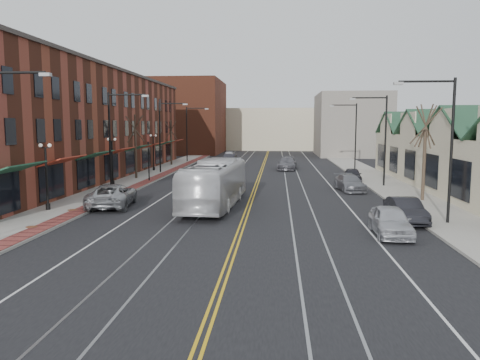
% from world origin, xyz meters
% --- Properties ---
extents(ground, '(160.00, 160.00, 0.00)m').
position_xyz_m(ground, '(0.00, 0.00, 0.00)').
color(ground, black).
rests_on(ground, ground).
extents(sidewalk_left, '(4.00, 120.00, 0.15)m').
position_xyz_m(sidewalk_left, '(-12.00, 20.00, 0.07)').
color(sidewalk_left, gray).
rests_on(sidewalk_left, ground).
extents(sidewalk_right, '(4.00, 120.00, 0.15)m').
position_xyz_m(sidewalk_right, '(12.00, 20.00, 0.07)').
color(sidewalk_right, gray).
rests_on(sidewalk_right, ground).
extents(building_left, '(10.00, 50.00, 11.00)m').
position_xyz_m(building_left, '(-19.00, 27.00, 5.50)').
color(building_left, brown).
rests_on(building_left, ground).
extents(building_right, '(8.00, 36.00, 4.60)m').
position_xyz_m(building_right, '(18.00, 20.00, 2.30)').
color(building_right, beige).
rests_on(building_right, ground).
extents(backdrop_left, '(14.00, 18.00, 14.00)m').
position_xyz_m(backdrop_left, '(-16.00, 70.00, 7.00)').
color(backdrop_left, brown).
rests_on(backdrop_left, ground).
extents(backdrop_mid, '(22.00, 14.00, 9.00)m').
position_xyz_m(backdrop_mid, '(0.00, 85.00, 4.50)').
color(backdrop_mid, beige).
rests_on(backdrop_mid, ground).
extents(backdrop_right, '(12.00, 16.00, 11.00)m').
position_xyz_m(backdrop_right, '(15.00, 65.00, 5.50)').
color(backdrop_right, slate).
rests_on(backdrop_right, ground).
extents(streetlight_l_1, '(3.33, 0.25, 8.00)m').
position_xyz_m(streetlight_l_1, '(-11.05, 16.00, 5.03)').
color(streetlight_l_1, black).
rests_on(streetlight_l_1, sidewalk_left).
extents(streetlight_l_2, '(3.33, 0.25, 8.00)m').
position_xyz_m(streetlight_l_2, '(-11.05, 32.00, 5.03)').
color(streetlight_l_2, black).
rests_on(streetlight_l_2, sidewalk_left).
extents(streetlight_l_3, '(3.33, 0.25, 8.00)m').
position_xyz_m(streetlight_l_3, '(-11.05, 48.00, 5.03)').
color(streetlight_l_3, black).
rests_on(streetlight_l_3, sidewalk_left).
extents(streetlight_r_0, '(3.33, 0.25, 8.00)m').
position_xyz_m(streetlight_r_0, '(11.05, 6.00, 5.03)').
color(streetlight_r_0, black).
rests_on(streetlight_r_0, sidewalk_right).
extents(streetlight_r_1, '(3.33, 0.25, 8.00)m').
position_xyz_m(streetlight_r_1, '(11.05, 22.00, 5.03)').
color(streetlight_r_1, black).
rests_on(streetlight_r_1, sidewalk_right).
extents(streetlight_r_2, '(3.33, 0.25, 8.00)m').
position_xyz_m(streetlight_r_2, '(11.05, 38.00, 5.03)').
color(streetlight_r_2, black).
rests_on(streetlight_r_2, sidewalk_right).
extents(lamppost_l_1, '(0.84, 0.28, 4.27)m').
position_xyz_m(lamppost_l_1, '(-12.80, 8.00, 2.20)').
color(lamppost_l_1, black).
rests_on(lamppost_l_1, sidewalk_left).
extents(lamppost_l_2, '(0.84, 0.28, 4.27)m').
position_xyz_m(lamppost_l_2, '(-12.80, 20.00, 2.20)').
color(lamppost_l_2, black).
rests_on(lamppost_l_2, sidewalk_left).
extents(lamppost_l_3, '(0.84, 0.28, 4.27)m').
position_xyz_m(lamppost_l_3, '(-12.80, 34.00, 2.20)').
color(lamppost_l_3, black).
rests_on(lamppost_l_3, sidewalk_left).
extents(tree_left_near, '(1.78, 1.37, 6.48)m').
position_xyz_m(tree_left_near, '(-12.50, 26.00, 3.51)').
color(tree_left_near, '#382B21').
rests_on(tree_left_near, sidewalk_left).
extents(tree_left_far, '(1.66, 1.28, 6.02)m').
position_xyz_m(tree_left_far, '(-12.50, 42.00, 3.28)').
color(tree_left_far, '#382B21').
rests_on(tree_left_far, sidewalk_left).
extents(tree_right_mid, '(1.90, 1.46, 6.93)m').
position_xyz_m(tree_right_mid, '(12.50, 14.00, 3.75)').
color(tree_right_mid, '#382B21').
rests_on(tree_right_mid, sidewalk_right).
extents(manhole_mid, '(0.60, 0.60, 0.02)m').
position_xyz_m(manhole_mid, '(-11.20, 3.00, 0.16)').
color(manhole_mid, '#592D19').
rests_on(manhole_mid, sidewalk_left).
extents(manhole_far, '(0.60, 0.60, 0.02)m').
position_xyz_m(manhole_far, '(-11.20, 8.00, 0.16)').
color(manhole_far, '#592D19').
rests_on(manhole_far, sidewalk_left).
extents(traffic_signal, '(0.18, 0.15, 3.80)m').
position_xyz_m(traffic_signal, '(-10.60, 24.00, 2.35)').
color(traffic_signal, black).
rests_on(traffic_signal, sidewalk_left).
extents(transit_bus, '(3.37, 11.60, 3.19)m').
position_xyz_m(transit_bus, '(-2.30, 10.68, 1.60)').
color(transit_bus, silver).
rests_on(transit_bus, ground).
extents(parked_suv, '(3.40, 6.06, 1.60)m').
position_xyz_m(parked_suv, '(-9.30, 10.13, 0.80)').
color(parked_suv, '#999C9F').
rests_on(parked_suv, ground).
extents(parked_car_a, '(1.91, 4.45, 1.50)m').
position_xyz_m(parked_car_a, '(7.69, 3.22, 0.75)').
color(parked_car_a, '#B8BAC0').
rests_on(parked_car_a, ground).
extents(parked_car_b, '(1.69, 4.37, 1.42)m').
position_xyz_m(parked_car_b, '(9.30, 6.47, 0.71)').
color(parked_car_b, black).
rests_on(parked_car_b, ground).
extents(parked_car_c, '(2.50, 4.90, 1.36)m').
position_xyz_m(parked_car_c, '(8.06, 19.26, 0.68)').
color(parked_car_c, slate).
rests_on(parked_car_c, ground).
extents(parked_car_d, '(1.93, 4.10, 1.36)m').
position_xyz_m(parked_car_d, '(9.30, 25.71, 0.68)').
color(parked_car_d, '#232228').
rests_on(parked_car_d, ground).
extents(distant_car_left, '(1.93, 4.73, 1.52)m').
position_xyz_m(distant_car_left, '(-4.60, 44.22, 0.76)').
color(distant_car_left, '#222228').
rests_on(distant_car_left, ground).
extents(distant_car_right, '(2.66, 5.63, 1.58)m').
position_xyz_m(distant_car_right, '(3.15, 37.49, 0.79)').
color(distant_car_right, '#5A5A60').
rests_on(distant_car_right, ground).
extents(distant_car_far, '(1.73, 4.29, 1.46)m').
position_xyz_m(distant_car_far, '(-5.63, 52.75, 0.73)').
color(distant_car_far, silver).
rests_on(distant_car_far, ground).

